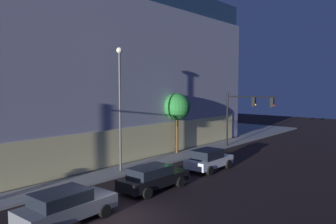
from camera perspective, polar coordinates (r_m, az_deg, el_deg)
name	(u,v)px	position (r m, az deg, el deg)	size (l,w,h in m)	color
ground_plane	(117,219)	(16.58, -8.93, -18.07)	(120.00, 120.00, 0.00)	black
modern_building	(82,73)	(37.07, -14.78, 6.68)	(30.65, 22.09, 15.92)	#4C4C51
traffic_light_far_corner	(246,108)	(33.74, 13.52, 0.61)	(0.43, 5.39, 5.57)	black
street_lamp_sidewalk	(120,95)	(23.89, -8.43, 2.90)	(0.44, 0.44, 9.02)	#464646
sidewalk_tree	(177,107)	(30.40, 1.54, 0.84)	(2.53, 2.53, 5.60)	brown
car_grey	(66,206)	(16.47, -17.49, -15.35)	(4.67, 2.30, 1.56)	slate
car_black	(153,177)	(20.36, -2.63, -11.35)	(4.79, 2.07, 1.51)	black
car_white	(209,159)	(25.19, 7.13, -8.22)	(4.19, 2.03, 1.60)	silver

